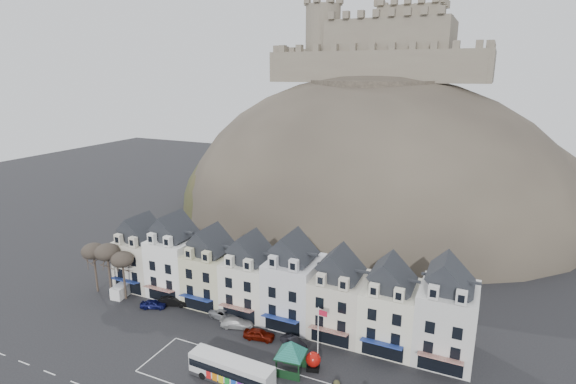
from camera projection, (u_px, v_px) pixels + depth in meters
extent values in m
plane|color=black|center=(211.00, 379.00, 51.75)|extent=(300.00, 300.00, 0.00)
cube|color=silver|center=(232.00, 378.00, 52.04)|extent=(22.00, 7.50, 0.01)
cube|color=beige|center=(145.00, 261.00, 74.37)|extent=(6.80, 8.00, 8.00)
cube|color=black|center=(142.00, 232.00, 73.03)|extent=(6.80, 5.76, 2.80)
cube|color=beige|center=(119.00, 239.00, 70.55)|extent=(1.20, 0.80, 1.60)
cube|color=beige|center=(133.00, 242.00, 69.34)|extent=(1.20, 0.80, 1.60)
cube|color=black|center=(128.00, 286.00, 71.53)|extent=(5.10, 0.06, 2.20)
cube|color=navy|center=(124.00, 280.00, 70.61)|extent=(5.10, 1.29, 0.43)
cube|color=white|center=(177.00, 265.00, 71.47)|extent=(6.80, 8.00, 9.20)
cube|color=black|center=(175.00, 231.00, 69.97)|extent=(6.80, 5.76, 2.80)
cube|color=white|center=(152.00, 238.00, 67.50)|extent=(1.20, 0.80, 1.60)
cube|color=white|center=(168.00, 241.00, 66.29)|extent=(1.20, 0.80, 1.60)
cube|color=black|center=(162.00, 295.00, 68.78)|extent=(5.10, 0.06, 2.20)
cube|color=maroon|center=(159.00, 289.00, 67.86)|extent=(5.10, 1.29, 0.43)
cube|color=beige|center=(214.00, 276.00, 68.88)|extent=(6.80, 8.00, 8.00)
cube|color=black|center=(212.00, 244.00, 67.54)|extent=(6.80, 5.76, 2.80)
cube|color=beige|center=(189.00, 253.00, 65.06)|extent=(1.20, 0.80, 1.60)
cube|color=beige|center=(207.00, 257.00, 63.85)|extent=(1.20, 0.80, 1.60)
cube|color=black|center=(199.00, 304.00, 66.04)|extent=(5.10, 0.06, 2.20)
cube|color=navy|center=(196.00, 298.00, 65.11)|extent=(5.10, 1.29, 0.43)
cube|color=silver|center=(252.00, 285.00, 66.13)|extent=(6.80, 8.00, 8.00)
cube|color=black|center=(252.00, 252.00, 64.79)|extent=(6.80, 5.76, 2.80)
cube|color=silver|center=(229.00, 261.00, 62.31)|extent=(1.20, 0.80, 1.60)
cube|color=silver|center=(248.00, 265.00, 61.10)|extent=(1.20, 0.80, 1.60)
cube|color=black|center=(239.00, 314.00, 63.29)|extent=(5.10, 0.06, 2.20)
cube|color=maroon|center=(236.00, 308.00, 62.37)|extent=(5.10, 1.29, 0.43)
cube|color=silver|center=(294.00, 290.00, 63.23)|extent=(6.80, 8.00, 9.20)
cube|color=black|center=(295.00, 252.00, 61.73)|extent=(6.80, 5.76, 2.80)
cube|color=silver|center=(273.00, 262.00, 59.25)|extent=(1.20, 0.80, 1.60)
cube|color=silver|center=(294.00, 265.00, 58.04)|extent=(1.20, 0.80, 1.60)
cube|color=black|center=(282.00, 325.00, 60.54)|extent=(5.10, 0.06, 2.20)
cube|color=navy|center=(280.00, 319.00, 59.62)|extent=(5.10, 1.29, 0.43)
cube|color=beige|center=(340.00, 304.00, 60.64)|extent=(6.80, 8.00, 8.00)
cube|color=black|center=(341.00, 268.00, 59.29)|extent=(6.80, 5.76, 2.80)
cube|color=beige|center=(321.00, 279.00, 56.82)|extent=(1.20, 0.80, 1.60)
cube|color=beige|center=(344.00, 284.00, 55.61)|extent=(1.20, 0.80, 1.60)
cube|color=black|center=(330.00, 337.00, 57.80)|extent=(5.10, 0.06, 2.20)
cube|color=maroon|center=(328.00, 331.00, 56.87)|extent=(5.10, 1.29, 0.43)
cube|color=#ECE7CD|center=(391.00, 315.00, 57.89)|extent=(6.80, 8.00, 8.00)
cube|color=black|center=(393.00, 278.00, 56.55)|extent=(6.80, 5.76, 2.80)
cube|color=#ECE7CD|center=(374.00, 290.00, 54.07)|extent=(1.20, 0.80, 1.60)
cube|color=#ECE7CD|center=(399.00, 295.00, 52.86)|extent=(1.20, 0.80, 1.60)
cube|color=black|center=(382.00, 350.00, 55.05)|extent=(5.10, 0.06, 2.20)
cube|color=navy|center=(381.00, 344.00, 54.12)|extent=(5.10, 1.29, 0.43)
cube|color=silver|center=(446.00, 323.00, 54.99)|extent=(6.80, 8.00, 9.20)
cube|color=black|center=(451.00, 279.00, 53.49)|extent=(6.80, 5.76, 2.80)
cube|color=silver|center=(434.00, 292.00, 51.01)|extent=(1.20, 0.80, 1.60)
cube|color=silver|center=(461.00, 297.00, 49.80)|extent=(1.20, 0.80, 1.60)
cube|color=black|center=(440.00, 365.00, 52.30)|extent=(5.10, 0.06, 2.20)
cube|color=maroon|center=(440.00, 358.00, 51.38)|extent=(5.10, 1.29, 0.43)
ellipsoid|color=#322C27|center=(369.00, 213.00, 113.18)|extent=(96.00, 76.00, 68.00)
ellipsoid|color=#2A3319|center=(280.00, 208.00, 116.80)|extent=(52.00, 44.00, 42.00)
ellipsoid|color=#322C27|center=(472.00, 221.00, 106.99)|extent=(56.00, 48.00, 46.00)
ellipsoid|color=#2A3319|center=(336.00, 227.00, 102.51)|extent=(40.00, 28.00, 28.00)
ellipsoid|color=#322C27|center=(399.00, 234.00, 98.61)|extent=(36.00, 28.00, 24.00)
cylinder|color=#322C27|center=(375.00, 87.00, 105.18)|extent=(30.00, 30.00, 3.00)
cube|color=#6C6052|center=(371.00, 67.00, 100.51)|extent=(48.00, 2.20, 7.00)
cube|color=#6C6052|center=(391.00, 68.00, 118.06)|extent=(48.00, 2.20, 7.00)
cube|color=#6C6052|center=(292.00, 68.00, 118.98)|extent=(2.20, 22.00, 7.00)
cube|color=#6C6052|center=(489.00, 67.00, 99.59)|extent=(2.20, 22.00, 7.00)
cube|color=#6C6052|center=(391.00, 43.00, 107.06)|extent=(28.00, 18.00, 10.00)
cube|color=#6C6052|center=(410.00, 37.00, 106.81)|extent=(14.00, 12.00, 13.00)
cylinder|color=#6C6052|center=(323.00, 44.00, 110.01)|extent=(8.40, 8.40, 18.00)
cylinder|color=#322920|center=(96.00, 275.00, 71.94)|extent=(0.32, 0.32, 5.74)
ellipsoid|color=#383028|center=(93.00, 251.00, 70.88)|extent=(3.61, 3.61, 2.54)
cylinder|color=#322920|center=(110.00, 277.00, 70.69)|extent=(0.32, 0.32, 6.02)
ellipsoid|color=#383028|center=(107.00, 252.00, 69.58)|extent=(3.78, 3.78, 2.67)
cylinder|color=#322920|center=(125.00, 283.00, 69.55)|extent=(0.32, 0.32, 5.46)
ellipsoid|color=#383028|center=(122.00, 259.00, 68.54)|extent=(3.43, 3.43, 2.42)
cube|color=#262628|center=(232.00, 379.00, 51.27)|extent=(10.41, 2.76, 0.47)
cube|color=silver|center=(231.00, 369.00, 50.92)|extent=(10.40, 2.71, 2.37)
cube|color=black|center=(231.00, 368.00, 50.88)|extent=(10.20, 2.78, 0.89)
cube|color=silver|center=(231.00, 361.00, 50.64)|extent=(10.19, 2.61, 0.23)
cube|color=orange|center=(271.00, 375.00, 48.46)|extent=(0.10, 1.13, 0.26)
cylinder|color=black|center=(260.00, 381.00, 50.82)|extent=(0.91, 0.33, 0.90)
cylinder|color=black|center=(203.00, 376.00, 51.77)|extent=(0.91, 0.33, 0.90)
cylinder|color=black|center=(213.00, 365.00, 53.60)|extent=(0.91, 0.33, 0.90)
cube|color=black|center=(284.00, 355.00, 54.35)|extent=(0.16, 0.16, 2.39)
cube|color=black|center=(305.00, 359.00, 53.53)|extent=(0.16, 0.16, 2.39)
cube|color=black|center=(276.00, 368.00, 51.89)|extent=(0.16, 0.16, 2.39)
cube|color=black|center=(299.00, 373.00, 51.07)|extent=(0.16, 0.16, 2.39)
cube|color=black|center=(291.00, 355.00, 52.40)|extent=(3.62, 3.62, 0.12)
cone|color=#125242|center=(291.00, 348.00, 52.17)|extent=(6.54, 6.54, 1.79)
cube|color=black|center=(313.00, 367.00, 53.50)|extent=(1.83, 1.83, 0.57)
sphere|color=#A10E09|center=(313.00, 359.00, 53.23)|extent=(1.79, 1.79, 1.79)
cylinder|color=silver|center=(318.00, 338.00, 52.76)|extent=(0.12, 0.12, 8.05)
cube|color=#B91732|center=(323.00, 313.00, 51.60)|extent=(1.10, 0.14, 0.70)
cube|color=white|center=(123.00, 289.00, 71.17)|extent=(2.29, 4.35, 1.90)
cube|color=black|center=(123.00, 287.00, 71.08)|extent=(1.71, 0.28, 0.81)
sphere|color=#2A3319|center=(337.00, 383.00, 50.04)|extent=(0.76, 0.76, 0.76)
imported|color=#0D1043|center=(153.00, 304.00, 67.28)|extent=(4.12, 2.90, 1.30)
imported|color=black|center=(174.00, 301.00, 68.06)|extent=(4.83, 2.94, 1.50)
imported|color=gray|center=(226.00, 314.00, 64.36)|extent=(5.15, 2.87, 1.39)
imported|color=silver|center=(237.00, 323.00, 62.23)|extent=(4.89, 3.16, 1.32)
imported|color=#520D04|center=(259.00, 334.00, 59.43)|extent=(4.38, 2.36, 1.42)
imported|color=black|center=(294.00, 342.00, 57.86)|extent=(3.94, 2.46, 1.23)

